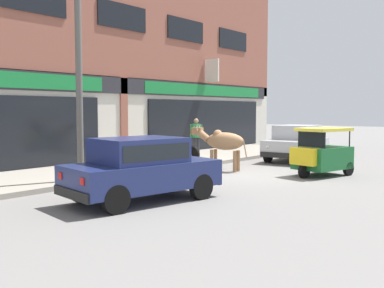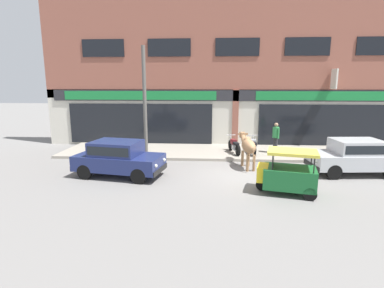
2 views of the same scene
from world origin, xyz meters
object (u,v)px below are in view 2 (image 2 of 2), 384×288
at_px(cow, 248,146).
at_px(utility_pole, 145,103).
at_px(car_0, 355,155).
at_px(motorcycle_0, 234,146).
at_px(motorcycle_1, 254,146).
at_px(auto_rickshaw, 287,175).
at_px(pedestrian, 276,134).
at_px(car_1, 118,157).

bearing_deg(cow, utility_pole, 164.80).
distance_m(car_0, motorcycle_0, 5.67).
bearing_deg(car_0, utility_pole, 167.99).
bearing_deg(utility_pole, motorcycle_1, 10.69).
bearing_deg(motorcycle_1, utility_pole, -169.31).
xyz_separation_m(auto_rickshaw, motorcycle_1, (-0.41, 5.49, -0.14)).
bearing_deg(motorcycle_1, pedestrian, 8.73).
xyz_separation_m(motorcycle_0, utility_pole, (-4.48, -1.06, 2.30)).
height_order(car_0, auto_rickshaw, auto_rickshaw).
xyz_separation_m(auto_rickshaw, pedestrian, (0.75, 5.66, 0.46)).
relative_size(car_1, motorcycle_0, 2.13).
height_order(cow, motorcycle_1, cow).
distance_m(auto_rickshaw, utility_pole, 7.70).
relative_size(auto_rickshaw, motorcycle_0, 1.20).
distance_m(car_0, motorcycle_1, 4.83).
relative_size(motorcycle_0, pedestrian, 1.11).
distance_m(cow, car_1, 5.64).
relative_size(cow, utility_pole, 0.40).
xyz_separation_m(car_1, motorcycle_0, (4.98, 3.97, -0.29)).
xyz_separation_m(auto_rickshaw, utility_pole, (-5.90, 4.45, 2.17)).
distance_m(auto_rickshaw, pedestrian, 5.73).
relative_size(car_0, car_1, 0.98).
xyz_separation_m(cow, utility_pole, (-4.91, 1.33, 1.82)).
height_order(car_1, pedestrian, pedestrian).
bearing_deg(motorcycle_0, car_0, -32.31).
relative_size(car_0, utility_pole, 0.69).
relative_size(cow, car_0, 0.58).
bearing_deg(car_0, auto_rickshaw, -143.60).
height_order(auto_rickshaw, motorcycle_1, auto_rickshaw).
relative_size(motorcycle_1, utility_pole, 0.34).
bearing_deg(motorcycle_1, car_0, -38.59).
xyz_separation_m(auto_rickshaw, motorcycle_0, (-1.42, 5.51, -0.14)).
height_order(car_0, motorcycle_0, car_0).
relative_size(car_0, pedestrian, 2.32).
bearing_deg(utility_pole, pedestrian, 10.35).
bearing_deg(car_1, pedestrian, 30.00).
height_order(cow, car_0, cow).
bearing_deg(motorcycle_0, utility_pole, -166.72).
xyz_separation_m(car_0, motorcycle_0, (-4.79, 3.03, -0.29)).
distance_m(motorcycle_0, utility_pole, 5.14).
bearing_deg(auto_rickshaw, pedestrian, 82.49).
relative_size(car_1, utility_pole, 0.70).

